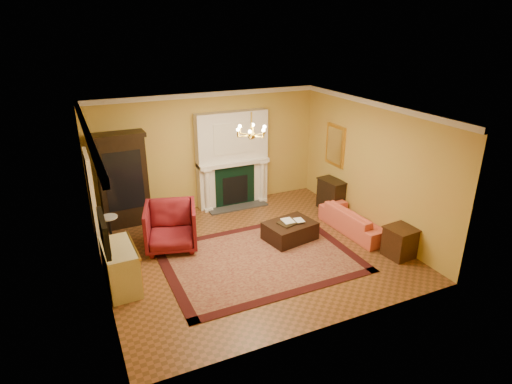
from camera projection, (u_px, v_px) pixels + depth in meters
floor at (252, 251)px, 9.21m from camera, size 6.00×5.50×0.02m
ceiling at (251, 112)px, 8.09m from camera, size 6.00×5.50×0.02m
wall_back at (208, 151)px, 10.98m from camera, size 6.00×0.02×3.00m
wall_front at (328, 247)px, 6.32m from camera, size 6.00×0.02×3.00m
wall_left at (95, 211)px, 7.48m from camera, size 0.02×5.50×3.00m
wall_right at (371, 166)px, 9.81m from camera, size 0.02×5.50×3.00m
fireplace at (233, 161)px, 11.17m from camera, size 1.90×0.70×2.50m
crown_molding at (233, 107)px, 8.92m from camera, size 6.00×5.50×0.12m
doorway at (93, 201)px, 9.11m from camera, size 0.08×1.05×2.10m
tv_panel at (104, 233)px, 7.06m from camera, size 0.09×0.95×0.58m
gilt_mirror at (335, 145)px, 10.92m from camera, size 0.06×0.76×1.05m
chandelier at (251, 132)px, 8.24m from camera, size 0.63×0.55×0.53m
oriental_rug at (259, 259)px, 8.89m from camera, size 3.89×2.93×0.02m
china_cabinet at (123, 182)px, 10.05m from camera, size 1.10×0.53×2.16m
wingback_armchair at (171, 225)px, 9.15m from camera, size 1.29×1.24×1.10m
pedestal_table at (110, 228)px, 9.33m from camera, size 0.38×0.38×0.68m
commode at (121, 267)px, 7.81m from camera, size 0.57×1.14×0.83m
coral_sofa at (356, 216)px, 9.95m from camera, size 0.65×1.94×0.75m
end_table at (400, 243)px, 8.90m from camera, size 0.58×0.58×0.62m
console_table at (331, 195)px, 11.11m from camera, size 0.48×0.75×0.78m
leather_ottoman at (290, 231)px, 9.62m from camera, size 1.19×0.96×0.40m
ottoman_tray at (289, 223)px, 9.51m from camera, size 0.52×0.45×0.03m
book_a at (283, 216)px, 9.42m from camera, size 0.24×0.04×0.32m
book_b at (295, 216)px, 9.49m from camera, size 0.19×0.04×0.26m
topiary_left at (209, 156)px, 10.79m from camera, size 0.14×0.14×0.38m
topiary_right at (251, 149)px, 11.22m from camera, size 0.17×0.17×0.45m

